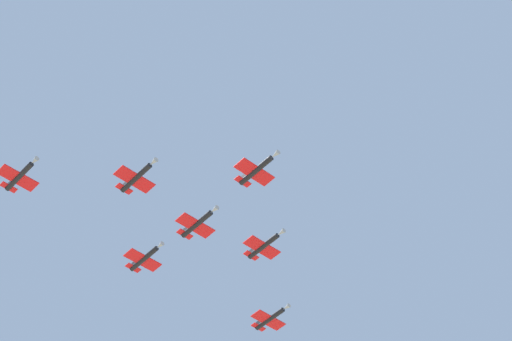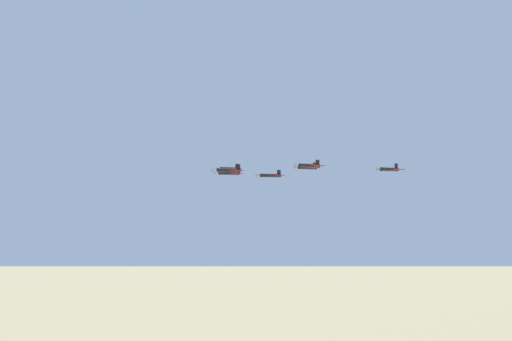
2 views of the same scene
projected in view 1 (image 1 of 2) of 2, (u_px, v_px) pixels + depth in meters
jet_lead at (257, 170)px, 172.75m from camera, size 7.40×10.18×2.13m
jet_port_inner at (264, 246)px, 188.21m from camera, size 7.40×10.18×2.13m
jet_starboard_inner at (137, 177)px, 173.43m from camera, size 7.40×10.18×2.13m
jet_port_outer at (198, 223)px, 180.41m from camera, size 7.40×10.18×2.13m
jet_starboard_outer at (270, 318)px, 202.06m from camera, size 7.40×10.18×2.13m
jet_center_rear at (20, 176)px, 175.74m from camera, size 7.40×10.18×2.13m
jet_port_trail at (145, 258)px, 190.76m from camera, size 7.40×10.18×2.13m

